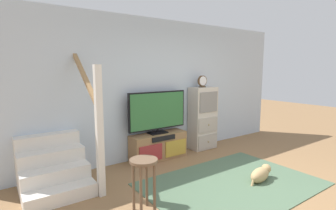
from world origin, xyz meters
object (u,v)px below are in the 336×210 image
object	(u,v)px
television	(158,111)
desk_clock	(202,81)
media_console	(159,146)
side_cabinet	(203,118)
dog	(261,174)
bar_stool_near	(144,172)

from	to	relation	value
television	desk_clock	xyz separation A→B (m)	(1.11, -0.03, 0.54)
media_console	side_cabinet	world-z (taller)	side_cabinet
media_console	dog	bearing A→B (deg)	-67.10
television	bar_stool_near	size ratio (longest dim) A/B	1.85
desk_clock	dog	distance (m)	2.26
television	bar_stool_near	bearing A→B (deg)	-127.80
television	dog	size ratio (longest dim) A/B	2.29
media_console	bar_stool_near	bearing A→B (deg)	-128.24
desk_clock	dog	bearing A→B (deg)	-101.53
television	desk_clock	size ratio (longest dim) A/B	4.93
television	bar_stool_near	world-z (taller)	television
television	dog	distance (m)	2.11
media_console	side_cabinet	distance (m)	1.23
media_console	television	xyz separation A→B (m)	(0.00, 0.02, 0.68)
dog	side_cabinet	bearing A→B (deg)	77.12
media_console	dog	distance (m)	1.93
media_console	television	world-z (taller)	television
side_cabinet	dog	world-z (taller)	side_cabinet
television	dog	world-z (taller)	television
television	desk_clock	distance (m)	1.24
media_console	television	size ratio (longest dim) A/B	0.92
desk_clock	dog	world-z (taller)	desk_clock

